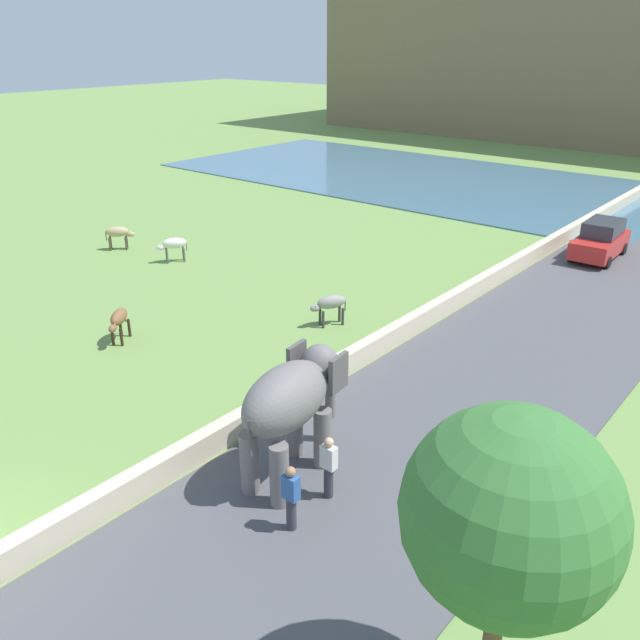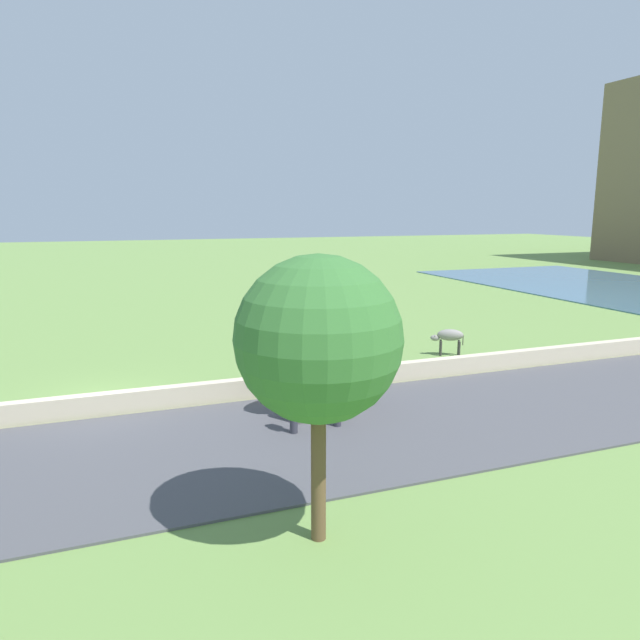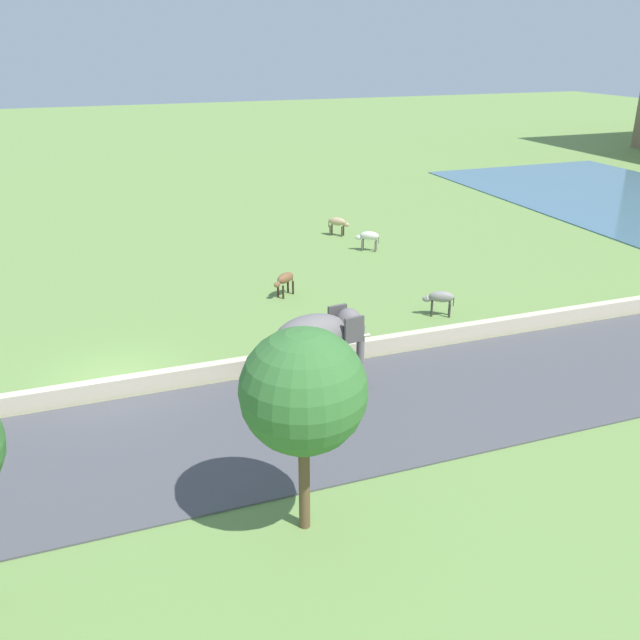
# 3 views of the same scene
# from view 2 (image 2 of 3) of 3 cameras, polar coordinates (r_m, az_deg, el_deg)

# --- Properties ---
(ground_plane) EXTENTS (220.00, 220.00, 0.00)m
(ground_plane) POSITION_cam_2_polar(r_m,az_deg,el_deg) (20.00, -20.97, -7.76)
(ground_plane) COLOR #6B8E47
(barrier_wall) EXTENTS (0.40, 110.00, 0.70)m
(barrier_wall) POSITION_cam_2_polar(r_m,az_deg,el_deg) (25.70, 23.37, -3.09)
(barrier_wall) COLOR beige
(barrier_wall) RESTS_ON ground
(lake) EXTENTS (36.00, 18.00, 0.08)m
(lake) POSITION_cam_2_polar(r_m,az_deg,el_deg) (51.21, 28.69, 2.62)
(lake) COLOR #426B84
(lake) RESTS_ON ground
(elephant) EXTENTS (1.69, 3.54, 2.99)m
(elephant) POSITION_cam_2_polar(r_m,az_deg,el_deg) (17.28, 0.71, -2.87)
(elephant) COLOR slate
(elephant) RESTS_ON ground
(person_beside_elephant) EXTENTS (0.36, 0.22, 1.63)m
(person_beside_elephant) POSITION_cam_2_polar(r_m,az_deg,el_deg) (16.45, 1.74, -7.80)
(person_beside_elephant) COLOR #33333D
(person_beside_elephant) RESTS_ON ground
(person_trailing) EXTENTS (0.36, 0.22, 1.63)m
(person_trailing) POSITION_cam_2_polar(r_m,az_deg,el_deg) (15.97, -2.64, -8.39)
(person_trailing) COLOR #33333D
(person_trailing) RESTS_ON ground
(cow_brown) EXTENTS (1.07, 1.33, 1.15)m
(cow_brown) POSITION_cam_2_polar(r_m,az_deg,el_deg) (26.95, -3.12, -0.54)
(cow_brown) COLOR brown
(cow_brown) RESTS_ON ground
(cow_grey) EXTENTS (0.97, 1.37, 1.15)m
(cow_grey) POSITION_cam_2_polar(r_m,az_deg,el_deg) (25.18, 12.65, -1.59)
(cow_grey) COLOR gray
(cow_grey) RESTS_ON ground
(cow_white) EXTENTS (1.04, 1.35, 1.15)m
(cow_white) POSITION_cam_2_polar(r_m,az_deg,el_deg) (34.39, 4.88, 1.90)
(cow_white) COLOR silver
(cow_white) RESTS_ON ground
(cow_tan) EXTENTS (1.17, 1.26, 1.15)m
(cow_tan) POSITION_cam_2_polar(r_m,az_deg,el_deg) (37.46, 1.84, 2.66)
(cow_tan) COLOR tan
(cow_tan) RESTS_ON ground
(tree_mid) EXTENTS (3.02, 3.02, 5.39)m
(tree_mid) POSITION_cam_2_polar(r_m,az_deg,el_deg) (10.19, -0.16, -1.98)
(tree_mid) COLOR brown
(tree_mid) RESTS_ON ground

